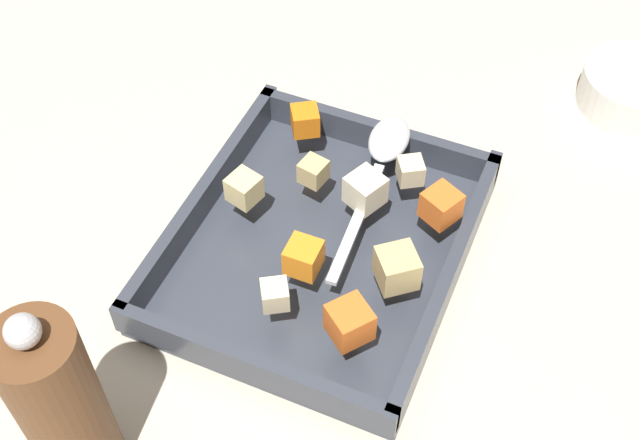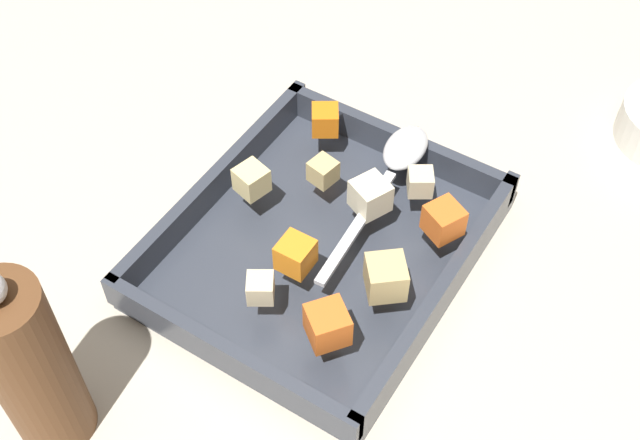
% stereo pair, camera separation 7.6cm
% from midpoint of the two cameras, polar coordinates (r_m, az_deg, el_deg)
% --- Properties ---
extents(ground_plane, '(4.00, 4.00, 0.00)m').
position_cam_midpoint_polar(ground_plane, '(0.81, 2.08, -2.20)').
color(ground_plane, '#BCB29E').
extents(baking_dish, '(0.31, 0.26, 0.05)m').
position_cam_midpoint_polar(baking_dish, '(0.79, 2.73, -2.20)').
color(baking_dish, '#333842').
rests_on(baking_dish, ground_plane).
extents(carrot_chunk_corner_sw, '(0.05, 0.05, 0.03)m').
position_cam_midpoint_polar(carrot_chunk_corner_sw, '(0.68, 3.71, -7.37)').
color(carrot_chunk_corner_sw, orange).
rests_on(carrot_chunk_corner_sw, baking_dish).
extents(carrot_chunk_corner_se, '(0.04, 0.04, 0.03)m').
position_cam_midpoint_polar(carrot_chunk_corner_se, '(0.84, 2.94, 6.72)').
color(carrot_chunk_corner_se, orange).
rests_on(carrot_chunk_corner_se, baking_dish).
extents(carrot_chunk_heap_side, '(0.03, 0.03, 0.03)m').
position_cam_midpoint_polar(carrot_chunk_heap_side, '(0.73, 1.29, -2.58)').
color(carrot_chunk_heap_side, orange).
rests_on(carrot_chunk_heap_side, baking_dish).
extents(carrot_chunk_mid_right, '(0.04, 0.04, 0.03)m').
position_cam_midpoint_polar(carrot_chunk_mid_right, '(0.76, 11.28, -0.19)').
color(carrot_chunk_mid_right, orange).
rests_on(carrot_chunk_mid_right, baking_dish).
extents(potato_chunk_rim_edge, '(0.03, 0.03, 0.02)m').
position_cam_midpoint_polar(potato_chunk_rim_edge, '(0.79, 2.93, 3.20)').
color(potato_chunk_rim_edge, tan).
rests_on(potato_chunk_rim_edge, baking_dish).
extents(potato_chunk_back_center, '(0.05, 0.05, 0.03)m').
position_cam_midpoint_polar(potato_chunk_back_center, '(0.71, 7.56, -4.09)').
color(potato_chunk_back_center, tan).
rests_on(potato_chunk_back_center, baking_dish).
extents(potato_chunk_heap_top, '(0.03, 0.03, 0.03)m').
position_cam_midpoint_polar(potato_chunk_heap_top, '(0.78, -1.97, 2.59)').
color(potato_chunk_heap_top, '#E0CC89').
rests_on(potato_chunk_heap_top, baking_dish).
extents(potato_chunk_front_center, '(0.03, 0.03, 0.02)m').
position_cam_midpoint_polar(potato_chunk_front_center, '(0.79, 9.59, 2.43)').
color(potato_chunk_front_center, beige).
rests_on(potato_chunk_front_center, baking_dish).
extents(potato_chunk_under_handle, '(0.04, 0.04, 0.03)m').
position_cam_midpoint_polar(potato_chunk_under_handle, '(0.77, 6.27, 1.49)').
color(potato_chunk_under_handle, beige).
rests_on(potato_chunk_under_handle, baking_dish).
extents(potato_chunk_near_spoon, '(0.03, 0.03, 0.02)m').
position_cam_midpoint_polar(potato_chunk_near_spoon, '(0.71, -1.06, -4.87)').
color(potato_chunk_near_spoon, beige).
rests_on(potato_chunk_near_spoon, baking_dish).
extents(serving_spoon, '(0.21, 0.04, 0.02)m').
position_cam_midpoint_polar(serving_spoon, '(0.82, 8.12, 4.12)').
color(serving_spoon, silver).
rests_on(serving_spoon, baking_dish).
extents(pepper_mill, '(0.06, 0.06, 0.21)m').
position_cam_midpoint_polar(pepper_mill, '(0.65, -16.10, -9.87)').
color(pepper_mill, brown).
rests_on(pepper_mill, ground_plane).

